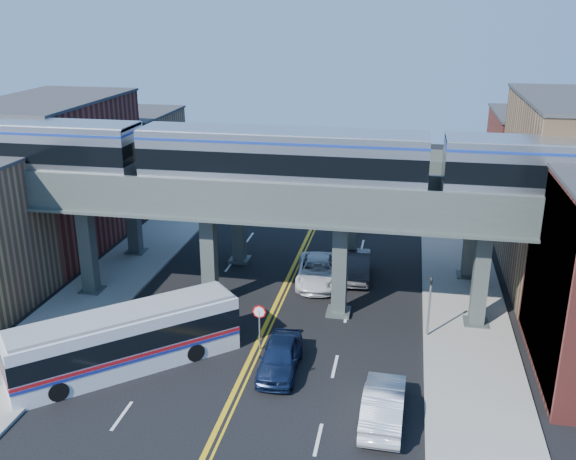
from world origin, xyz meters
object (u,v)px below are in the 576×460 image
car_lane_a (280,357)px  car_lane_c (318,271)px  car_lane_b (357,266)px  car_parked_curb (383,404)px  car_lane_d (353,209)px  traffic_signal (430,300)px  transit_train (282,159)px  stop_sign (259,320)px  transit_bus (126,341)px

car_lane_a → car_lane_c: (0.28, 11.26, -0.00)m
car_lane_b → car_parked_curb: bearing=-84.3°
car_lane_d → traffic_signal: bearing=-78.1°
transit_train → traffic_signal: 11.36m
transit_train → stop_sign: 9.13m
car_lane_b → car_lane_c: size_ratio=0.86×
transit_train → car_parked_curb: 14.78m
car_lane_b → car_parked_curb: car_parked_curb is taller
transit_train → car_lane_a: transit_train is taller
stop_sign → car_parked_curb: stop_sign is taller
transit_train → car_lane_d: transit_train is taller
traffic_signal → car_lane_b: 9.06m
traffic_signal → car_lane_b: (-4.62, 7.65, -1.47)m
car_lane_a → car_lane_d: car_lane_d is taller
car_parked_curb → car_lane_d: bearing=-80.6°
traffic_signal → transit_bus: bearing=-158.2°
car_lane_a → car_lane_b: (2.78, 12.58, 0.01)m
traffic_signal → car_lane_a: traffic_signal is taller
car_lane_a → transit_bus: bearing=-173.4°
stop_sign → car_lane_d: 23.34m
transit_train → transit_bus: transit_train is taller
transit_bus → car_lane_a: bearing=-33.6°
transit_bus → car_lane_c: bearing=15.2°
stop_sign → car_lane_b: bearing=68.1°
car_lane_b → car_lane_d: bearing=93.1°
stop_sign → car_lane_c: (1.78, 9.33, -0.94)m
car_lane_b → stop_sign: bearing=-115.4°
stop_sign → transit_bus: 6.96m
transit_train → car_lane_d: 20.20m
car_lane_b → car_parked_curb: 15.96m
traffic_signal → car_lane_c: 9.64m
traffic_signal → car_lane_d: traffic_signal is taller
transit_train → car_lane_a: (1.25, -6.93, -8.57)m
transit_bus → car_lane_b: bearing=10.6°
car_lane_d → car_lane_c: bearing=-99.2°
car_lane_c → transit_bus: bearing=-128.9°
car_lane_c → stop_sign: bearing=-106.8°
car_lane_a → car_lane_b: car_lane_b is taller
car_lane_d → car_parked_curb: bearing=-86.8°
transit_train → transit_bus: size_ratio=4.85×
car_lane_b → car_lane_c: 2.83m
stop_sign → car_lane_a: bearing=-52.1°
stop_sign → car_lane_d: size_ratio=0.42×
car_lane_d → car_parked_curb: size_ratio=1.23×
transit_train → stop_sign: bearing=-92.8°
stop_sign → traffic_signal: bearing=18.6°
transit_train → car_lane_a: bearing=-79.7°
car_parked_curb → transit_train: bearing=-55.5°
transit_bus → car_parked_curb: 13.26m
traffic_signal → car_parked_curb: size_ratio=0.80×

